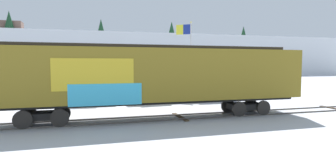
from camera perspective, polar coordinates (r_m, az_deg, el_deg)
ground_plane at (r=16.47m, az=-3.93°, el=-7.10°), size 260.00×260.00×0.00m
track at (r=16.69m, az=-0.70°, el=-6.81°), size 60.02×3.23×0.08m
freight_car at (r=16.25m, az=-2.77°, el=1.70°), size 18.01×3.17×4.28m
flagpole at (r=27.78m, az=3.91°, el=7.45°), size 1.29×1.07×7.30m
hillside at (r=84.52m, az=-13.10°, el=5.55°), size 142.45×28.53×15.82m
parked_car_silver at (r=22.97m, az=-15.46°, el=-2.01°), size 4.19×1.95×1.64m
parked_car_white at (r=23.33m, az=-2.52°, el=-1.55°), size 4.95×2.37×1.85m
parked_car_blue at (r=24.80m, az=8.00°, el=-1.38°), size 4.69×2.10×1.77m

